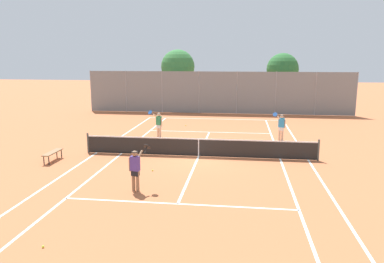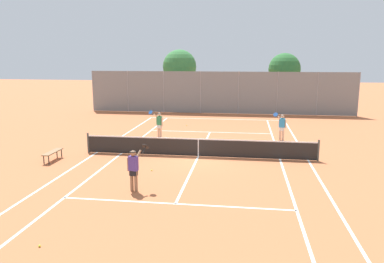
# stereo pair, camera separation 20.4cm
# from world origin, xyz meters

# --- Properties ---
(ground_plane) EXTENTS (120.00, 120.00, 0.00)m
(ground_plane) POSITION_xyz_m (0.00, 0.00, 0.00)
(ground_plane) COLOR #BC663D
(court_line_markings) EXTENTS (11.10, 23.90, 0.01)m
(court_line_markings) POSITION_xyz_m (0.00, 0.00, 0.00)
(court_line_markings) COLOR white
(court_line_markings) RESTS_ON ground
(tennis_net) EXTENTS (12.00, 0.10, 1.07)m
(tennis_net) POSITION_xyz_m (0.00, 0.00, 0.51)
(tennis_net) COLOR #474C47
(tennis_net) RESTS_ON ground
(player_near_side) EXTENTS (0.78, 0.71, 1.77)m
(player_near_side) POSITION_xyz_m (-1.80, -5.35, 0.93)
(player_near_side) COLOR #936B4C
(player_near_side) RESTS_ON ground
(player_far_left) EXTENTS (0.88, 0.66, 1.77)m
(player_far_left) POSITION_xyz_m (-3.02, 4.20, 0.93)
(player_far_left) COLOR beige
(player_far_left) RESTS_ON ground
(player_far_right) EXTENTS (0.85, 0.68, 1.77)m
(player_far_right) POSITION_xyz_m (4.57, 4.43, 0.93)
(player_far_right) COLOR beige
(player_far_right) RESTS_ON ground
(loose_tennis_ball_0) EXTENTS (0.07, 0.07, 0.07)m
(loose_tennis_ball_0) POSITION_xyz_m (-0.92, 3.93, 0.03)
(loose_tennis_ball_0) COLOR #D1DB33
(loose_tennis_ball_0) RESTS_ON ground
(loose_tennis_ball_1) EXTENTS (0.07, 0.07, 0.07)m
(loose_tennis_ball_1) POSITION_xyz_m (-1.76, -2.78, 0.03)
(loose_tennis_ball_1) COLOR #D1DB33
(loose_tennis_ball_1) RESTS_ON ground
(loose_tennis_ball_2) EXTENTS (0.07, 0.07, 0.07)m
(loose_tennis_ball_2) POSITION_xyz_m (-1.94, 8.52, 0.03)
(loose_tennis_ball_2) COLOR #D1DB33
(loose_tennis_ball_2) RESTS_ON ground
(loose_tennis_ball_3) EXTENTS (0.07, 0.07, 0.07)m
(loose_tennis_ball_3) POSITION_xyz_m (-3.09, -9.90, 0.03)
(loose_tennis_ball_3) COLOR #D1DB33
(loose_tennis_ball_3) RESTS_ON ground
(courtside_bench) EXTENTS (0.36, 1.50, 0.47)m
(courtside_bench) POSITION_xyz_m (-7.03, -1.79, 0.41)
(courtside_bench) COLOR olive
(courtside_bench) RESTS_ON ground
(back_fence) EXTENTS (23.86, 0.08, 3.78)m
(back_fence) POSITION_xyz_m (0.00, 15.04, 1.89)
(back_fence) COLOR gray
(back_fence) RESTS_ON ground
(tree_behind_left) EXTENTS (3.29, 3.29, 5.75)m
(tree_behind_left) POSITION_xyz_m (-4.13, 18.11, 4.03)
(tree_behind_left) COLOR brown
(tree_behind_left) RESTS_ON ground
(tree_behind_right) EXTENTS (3.05, 3.05, 5.40)m
(tree_behind_right) POSITION_xyz_m (6.08, 18.82, 3.78)
(tree_behind_right) COLOR brown
(tree_behind_right) RESTS_ON ground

